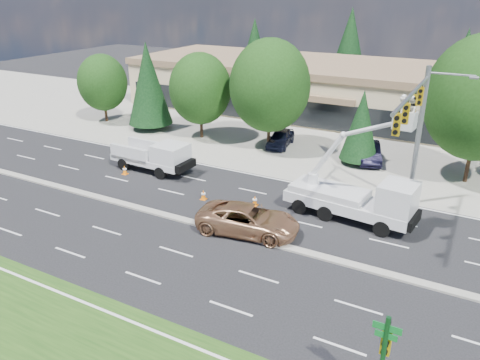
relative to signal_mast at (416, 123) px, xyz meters
The scene contains 22 objects.
ground 13.67m from the signal_mast, 144.92° to the right, with size 140.00×140.00×0.00m, color black.
concrete_apron 17.47m from the signal_mast, 127.74° to the left, with size 140.00×22.00×0.01m, color gray.
road_median 13.64m from the signal_mast, 144.92° to the right, with size 120.00×0.55×0.12m, color gray.
strip_mall 25.23m from the signal_mast, 113.62° to the left, with size 50.40×15.40×5.50m.
tree_front_a 33.06m from the signal_mast, 166.05° to the left, with size 5.06×5.06×7.02m.
tree_front_b 27.26m from the signal_mast, 163.00° to the left, with size 4.33×4.33×8.53m.
tree_front_c 21.60m from the signal_mast, 158.34° to the left, with size 5.71×5.71×7.93m.
tree_front_d 15.27m from the signal_mast, 148.59° to the left, with size 6.85×6.85×9.51m.
tree_front_e 9.83m from the signal_mast, 122.30° to the left, with size 3.05×3.05×6.02m.
tree_back_a 44.82m from the signal_mast, 128.72° to the left, with size 4.62×4.62×9.11m.
tree_back_b 37.67m from the signal_mast, 111.87° to the left, with size 5.52×5.52×10.89m.
tree_back_c 34.98m from the signal_mast, 90.05° to the left, with size 4.49×4.49×8.85m.
signal_mast is the anchor object (origin of this frame).
street_sign_pole 15.99m from the signal_mast, 82.73° to the right, with size 0.90×0.44×4.00m.
utility_pickup 19.10m from the signal_mast, behind, with size 6.38×2.68×2.42m.
bucket_truck 5.23m from the signal_mast, 138.51° to the right, with size 8.21×3.18×8.05m.
traffic_cone_a 21.09m from the signal_mast, behind, with size 0.40×0.40×0.70m.
traffic_cone_b 14.12m from the signal_mast, 162.79° to the right, with size 0.40×0.40×0.70m.
traffic_cone_c 10.97m from the signal_mast, 161.30° to the right, with size 0.40×0.40×0.70m.
minivan 11.24m from the signal_mast, 139.64° to the right, with size 2.76×5.98×1.66m, color #A77551.
parked_car_west 16.21m from the signal_mast, 143.74° to the left, with size 1.78×4.42×1.50m, color black.
parked_car_east 11.30m from the signal_mast, 116.31° to the left, with size 1.65×4.73×1.56m, color black.
Camera 1 is at (13.48, -20.85, 13.37)m, focal length 35.00 mm.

